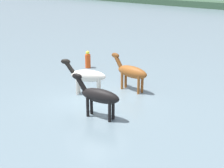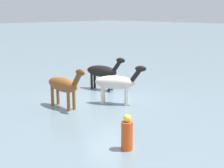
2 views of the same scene
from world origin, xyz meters
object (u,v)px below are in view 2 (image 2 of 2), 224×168
object	(u,v)px
horse_dark_mare	(103,71)
buoy_channel_marker	(127,134)
horse_chestnut_trailing	(117,83)
horse_rear_stallion	(64,85)

from	to	relation	value
horse_dark_mare	buoy_channel_marker	xyz separation A→B (m)	(-6.10, 4.78, -0.49)
horse_chestnut_trailing	buoy_channel_marker	size ratio (longest dim) A/B	1.91
horse_rear_stallion	horse_dark_mare	bearing A→B (deg)	107.82
horse_chestnut_trailing	horse_rear_stallion	bearing A→B (deg)	-152.90
horse_chestnut_trailing	horse_rear_stallion	size ratio (longest dim) A/B	0.91
horse_chestnut_trailing	buoy_channel_marker	distance (m)	4.96
horse_dark_mare	horse_rear_stallion	distance (m)	3.71
horse_rear_stallion	horse_chestnut_trailing	bearing A→B (deg)	57.81
horse_dark_mare	horse_rear_stallion	size ratio (longest dim) A/B	0.98
horse_chestnut_trailing	horse_rear_stallion	world-z (taller)	horse_rear_stallion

